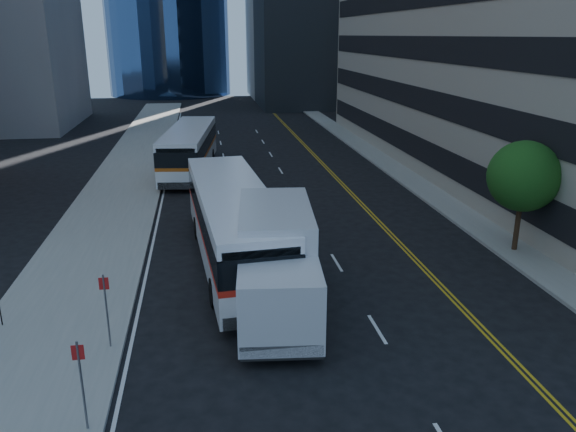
% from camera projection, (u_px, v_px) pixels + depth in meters
% --- Properties ---
extents(ground, '(160.00, 160.00, 0.00)m').
position_uv_depth(ground, '(381.00, 362.00, 17.42)').
color(ground, black).
rests_on(ground, ground).
extents(sidewalk_west, '(5.00, 90.00, 0.15)m').
position_uv_depth(sidewalk_west, '(128.00, 178.00, 39.39)').
color(sidewalk_west, gray).
rests_on(sidewalk_west, ground).
extents(sidewalk_east, '(2.00, 90.00, 0.15)m').
position_uv_depth(sidewalk_east, '(394.00, 169.00, 42.20)').
color(sidewalk_east, gray).
rests_on(sidewalk_east, ground).
extents(street_tree, '(3.20, 3.20, 5.10)m').
position_uv_depth(street_tree, '(524.00, 176.00, 25.12)').
color(street_tree, '#332114').
rests_on(street_tree, sidewalk_east).
extents(bus_front, '(3.97, 13.49, 3.43)m').
position_uv_depth(bus_front, '(234.00, 223.00, 24.43)').
color(bus_front, white).
rests_on(bus_front, ground).
extents(bus_rear, '(4.19, 12.78, 3.23)m').
position_uv_depth(bus_rear, '(190.00, 148.00, 41.02)').
color(bus_rear, white).
rests_on(bus_rear, ground).
extents(box_truck, '(3.35, 7.89, 3.67)m').
position_uv_depth(box_truck, '(277.00, 261.00, 20.15)').
color(box_truck, silver).
rests_on(box_truck, ground).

